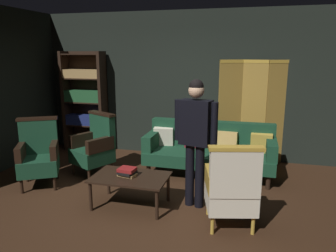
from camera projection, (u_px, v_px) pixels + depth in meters
ground_plane at (152, 209)px, 4.30m from camera, size 10.00×10.00×0.00m
back_wall at (190, 85)px, 6.30m from camera, size 7.20×0.10×2.80m
folding_screen at (254, 110)px, 5.95m from camera, size 1.28×0.34×1.90m
bookshelf at (85, 100)px, 6.67m from camera, size 0.90×0.32×2.05m
velvet_couch at (210, 148)px, 5.43m from camera, size 2.12×0.78×0.88m
coffee_table at (130, 180)px, 4.30m from camera, size 1.00×0.64×0.42m
armchair_gilt_accent at (232, 188)px, 3.75m from camera, size 0.70×0.70×1.04m
armchair_wing_left at (95, 146)px, 5.44m from camera, size 0.78×0.78×1.04m
armchair_wing_right at (39, 154)px, 4.99m from camera, size 0.79×0.79×1.04m
standing_figure at (196, 132)px, 4.17m from camera, size 0.58×0.29×1.70m
book_tan_leather at (127, 175)px, 4.30m from camera, size 0.26×0.19×0.03m
book_black_cloth at (127, 172)px, 4.29m from camera, size 0.24×0.24×0.04m
book_red_leather at (127, 170)px, 4.29m from camera, size 0.23×0.20×0.04m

